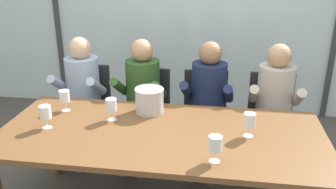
# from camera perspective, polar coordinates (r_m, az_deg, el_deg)

# --- Properties ---
(ground) EXTENTS (14.00, 14.00, 0.00)m
(ground) POSITION_cam_1_polar(r_m,az_deg,el_deg) (3.82, 1.48, -8.71)
(ground) COLOR #4C4742
(window_glass_panel) EXTENTS (7.53, 0.03, 2.60)m
(window_glass_panel) POSITION_cam_1_polar(r_m,az_deg,el_deg) (4.46, 3.51, 13.45)
(window_glass_panel) COLOR silver
(window_glass_panel) RESTS_ON ground
(window_mullion_left) EXTENTS (0.06, 0.06, 2.60)m
(window_mullion_left) POSITION_cam_1_polar(r_m,az_deg,el_deg) (4.89, -17.26, 13.27)
(window_mullion_left) COLOR #38383D
(window_mullion_left) RESTS_ON ground
(hillside_vineyard) EXTENTS (13.53, 2.40, 1.65)m
(hillside_vineyard) POSITION_cam_1_polar(r_m,az_deg,el_deg) (8.81, 6.16, 14.24)
(hillside_vineyard) COLOR #568942
(hillside_vineyard) RESTS_ON ground
(dining_table) EXTENTS (2.33, 1.03, 0.72)m
(dining_table) POSITION_cam_1_polar(r_m,az_deg,el_deg) (2.63, -1.15, -7.11)
(dining_table) COLOR brown
(dining_table) RESTS_ON ground
(chair_near_curtain) EXTENTS (0.45, 0.45, 0.87)m
(chair_near_curtain) POSITION_cam_1_polar(r_m,az_deg,el_deg) (3.75, -12.53, -1.21)
(chair_near_curtain) COLOR #232328
(chair_near_curtain) RESTS_ON ground
(chair_left_of_center) EXTENTS (0.49, 0.49, 0.87)m
(chair_left_of_center) POSITION_cam_1_polar(r_m,az_deg,el_deg) (3.57, -3.42, -1.84)
(chair_left_of_center) COLOR #232328
(chair_left_of_center) RESTS_ON ground
(chair_center) EXTENTS (0.48, 0.48, 0.87)m
(chair_center) POSITION_cam_1_polar(r_m,az_deg,el_deg) (3.51, 5.91, -2.35)
(chair_center) COLOR #232328
(chair_center) RESTS_ON ground
(chair_right_of_center) EXTENTS (0.45, 0.45, 0.87)m
(chair_right_of_center) POSITION_cam_1_polar(r_m,az_deg,el_deg) (3.56, 15.94, -2.80)
(chair_right_of_center) COLOR #232328
(chair_right_of_center) RESTS_ON ground
(person_pale_blue_shirt) EXTENTS (0.47, 0.62, 1.19)m
(person_pale_blue_shirt) POSITION_cam_1_polar(r_m,az_deg,el_deg) (3.56, -13.67, 0.48)
(person_pale_blue_shirt) COLOR #9EB2D1
(person_pale_blue_shirt) RESTS_ON ground
(person_olive_shirt) EXTENTS (0.49, 0.63, 1.19)m
(person_olive_shirt) POSITION_cam_1_polar(r_m,az_deg,el_deg) (3.39, -4.35, -0.05)
(person_olive_shirt) COLOR #2D5123
(person_olive_shirt) RESTS_ON ground
(person_navy_polo) EXTENTS (0.48, 0.63, 1.19)m
(person_navy_polo) POSITION_cam_1_polar(r_m,az_deg,el_deg) (3.31, 6.24, -0.64)
(person_navy_polo) COLOR #192347
(person_navy_polo) RESTS_ON ground
(person_beige_jumper) EXTENTS (0.48, 0.63, 1.19)m
(person_beige_jumper) POSITION_cam_1_polar(r_m,az_deg,el_deg) (3.35, 16.46, -1.20)
(person_beige_jumper) COLOR #B7AD9E
(person_beige_jumper) RESTS_ON ground
(ice_bucket_primary) EXTENTS (0.23, 0.23, 0.20)m
(ice_bucket_primary) POSITION_cam_1_polar(r_m,az_deg,el_deg) (2.88, -2.96, -0.86)
(ice_bucket_primary) COLOR #B7B7BC
(ice_bucket_primary) RESTS_ON dining_table
(wine_glass_by_left_taster) EXTENTS (0.08, 0.08, 0.17)m
(wine_glass_by_left_taster) POSITION_cam_1_polar(r_m,az_deg,el_deg) (2.75, -18.78, -2.80)
(wine_glass_by_left_taster) COLOR silver
(wine_glass_by_left_taster) RESTS_ON dining_table
(wine_glass_near_bucket) EXTENTS (0.08, 0.08, 0.17)m
(wine_glass_near_bucket) POSITION_cam_1_polar(r_m,az_deg,el_deg) (2.55, 12.71, -4.09)
(wine_glass_near_bucket) COLOR silver
(wine_glass_near_bucket) RESTS_ON dining_table
(wine_glass_center_pour) EXTENTS (0.08, 0.08, 0.17)m
(wine_glass_center_pour) POSITION_cam_1_polar(r_m,az_deg,el_deg) (2.22, 7.46, -7.86)
(wine_glass_center_pour) COLOR silver
(wine_glass_center_pour) RESTS_ON dining_table
(wine_glass_by_right_taster) EXTENTS (0.08, 0.08, 0.17)m
(wine_glass_by_right_taster) POSITION_cam_1_polar(r_m,az_deg,el_deg) (2.76, -8.95, -1.68)
(wine_glass_by_right_taster) COLOR silver
(wine_glass_by_right_taster) RESTS_ON dining_table
(wine_glass_spare_empty) EXTENTS (0.08, 0.08, 0.17)m
(wine_glass_spare_empty) POSITION_cam_1_polar(r_m,az_deg,el_deg) (3.01, -16.02, -0.40)
(wine_glass_spare_empty) COLOR silver
(wine_glass_spare_empty) RESTS_ON dining_table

